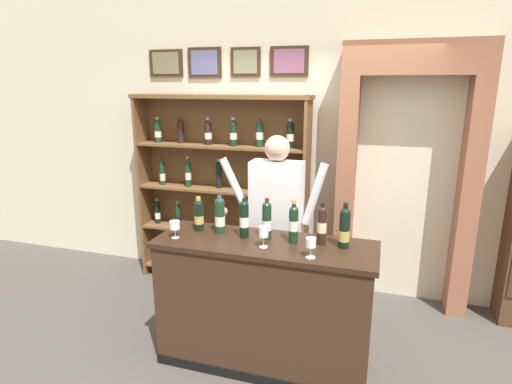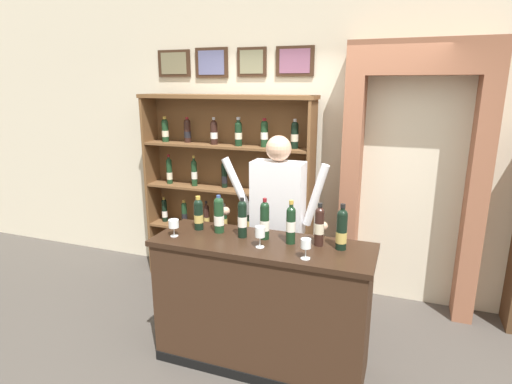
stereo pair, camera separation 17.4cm
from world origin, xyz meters
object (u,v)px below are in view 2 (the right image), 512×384
(tasting_bottle_super_tuscan, at_px, (291,224))
(wine_glass_center, at_px, (174,225))
(tasting_bottle_riserva, at_px, (219,215))
(tasting_counter, at_px, (262,304))
(tasting_bottle_grappa, at_px, (199,214))
(tasting_bottle_bianco, at_px, (319,225))
(wine_shelf, at_px, (228,185))
(shopkeeper, at_px, (278,211))
(wine_glass_left, at_px, (306,245))
(tasting_bottle_vin_santo, at_px, (342,229))
(wine_glass_right, at_px, (260,233))
(tasting_bottle_rosso, at_px, (242,218))
(tasting_bottle_chianti, at_px, (265,220))

(tasting_bottle_super_tuscan, xyz_separation_m, wine_glass_center, (-0.89, -0.17, -0.06))
(tasting_bottle_riserva, bearing_deg, tasting_counter, -12.94)
(tasting_bottle_grappa, bearing_deg, tasting_bottle_bianco, -0.28)
(tasting_bottle_riserva, bearing_deg, wine_shelf, 110.94)
(tasting_bottle_bianco, bearing_deg, shopkeeper, 133.03)
(shopkeeper, xyz_separation_m, tasting_bottle_grappa, (-0.51, -0.51, 0.06))
(tasting_counter, xyz_separation_m, wine_glass_left, (0.38, -0.18, 0.61))
(wine_shelf, height_order, wine_glass_center, wine_shelf)
(tasting_bottle_vin_santo, distance_m, wine_glass_right, 0.58)
(tasting_bottle_grappa, distance_m, wine_glass_center, 0.24)
(wine_glass_center, bearing_deg, tasting_bottle_rosso, 18.55)
(tasting_bottle_bianco, relative_size, wine_glass_right, 2.03)
(wine_glass_left, bearing_deg, wine_shelf, 130.12)
(wine_shelf, relative_size, tasting_bottle_grappa, 7.43)
(tasting_bottle_grappa, distance_m, tasting_bottle_super_tuscan, 0.78)
(tasting_bottle_bianco, bearing_deg, tasting_bottle_grappa, 179.72)
(tasting_bottle_chianti, height_order, tasting_bottle_vin_santo, tasting_bottle_vin_santo)
(shopkeeper, height_order, tasting_bottle_chianti, shopkeeper)
(tasting_counter, bearing_deg, tasting_bottle_chianti, 94.28)
(shopkeeper, distance_m, tasting_bottle_chianti, 0.53)
(tasting_counter, height_order, tasting_bottle_bianco, tasting_bottle_bianco)
(tasting_bottle_super_tuscan, distance_m, tasting_bottle_bianco, 0.21)
(shopkeeper, bearing_deg, tasting_bottle_bianco, -46.97)
(tasting_counter, height_order, wine_glass_left, wine_glass_left)
(tasting_bottle_grappa, bearing_deg, wine_shelf, 102.80)
(tasting_bottle_grappa, xyz_separation_m, wine_glass_center, (-0.10, -0.21, -0.04))
(tasting_bottle_grappa, height_order, wine_glass_center, tasting_bottle_grappa)
(wine_glass_right, bearing_deg, tasting_bottle_grappa, 162.09)
(tasting_bottle_rosso, distance_m, wine_glass_left, 0.61)
(tasting_counter, bearing_deg, tasting_bottle_rosso, 162.94)
(tasting_bottle_grappa, distance_m, tasting_bottle_rosso, 0.40)
(tasting_bottle_super_tuscan, bearing_deg, wine_glass_center, -169.02)
(tasting_bottle_chianti, bearing_deg, wine_glass_right, -81.69)
(shopkeeper, height_order, tasting_bottle_super_tuscan, shopkeeper)
(tasting_counter, height_order, tasting_bottle_chianti, tasting_bottle_chianti)
(tasting_counter, bearing_deg, tasting_bottle_riserva, 167.06)
(tasting_bottle_chianti, xyz_separation_m, wine_glass_center, (-0.68, -0.19, -0.05))
(tasting_bottle_vin_santo, relative_size, wine_glass_center, 2.51)
(tasting_bottle_bianco, distance_m, wine_glass_center, 1.11)
(shopkeeper, distance_m, tasting_bottle_vin_santo, 0.83)
(wine_shelf, relative_size, tasting_bottle_vin_santo, 6.15)
(wine_glass_center, relative_size, wine_glass_left, 0.94)
(tasting_bottle_chianti, height_order, wine_glass_left, tasting_bottle_chianti)
(tasting_bottle_super_tuscan, bearing_deg, wine_shelf, 130.93)
(tasting_bottle_riserva, height_order, wine_glass_right, tasting_bottle_riserva)
(wine_shelf, distance_m, wine_glass_right, 1.61)
(tasting_bottle_chianti, bearing_deg, tasting_bottle_rosso, -171.77)
(tasting_bottle_chianti, distance_m, wine_glass_right, 0.18)
(tasting_bottle_bianco, bearing_deg, tasting_bottle_vin_santo, -5.73)
(wine_glass_left, bearing_deg, tasting_counter, 154.32)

